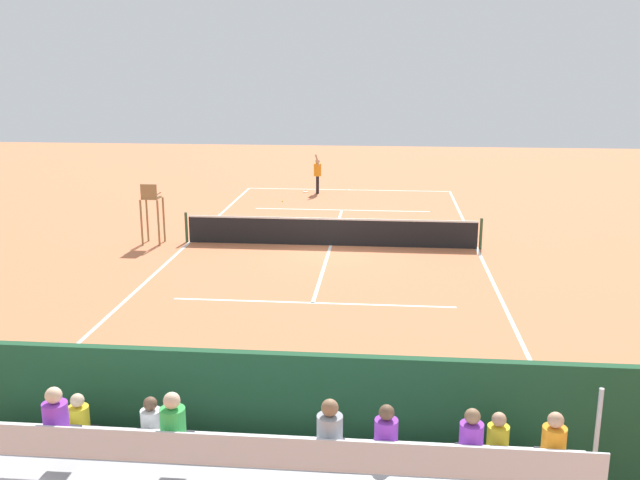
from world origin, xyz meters
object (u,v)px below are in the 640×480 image
at_px(umpire_chair, 151,207).
at_px(tennis_player, 318,172).
at_px(tennis_racket, 306,192).
at_px(tennis_ball_near, 282,201).
at_px(bleacher_stand, 249,466).
at_px(tennis_net, 331,231).
at_px(courtside_bench, 414,423).
at_px(equipment_bag, 295,443).

relative_size(umpire_chair, tennis_player, 1.11).
distance_m(umpire_chair, tennis_player, 11.33).
distance_m(tennis_racket, tennis_ball_near, 2.73).
xyz_separation_m(bleacher_stand, umpire_chair, (6.32, -15.01, 0.35)).
bearing_deg(tennis_player, tennis_net, 98.19).
distance_m(bleacher_stand, courtside_bench, 3.11).
relative_size(tennis_net, umpire_chair, 4.81).
xyz_separation_m(courtside_bench, tennis_player, (3.81, -23.20, 0.46)).
distance_m(courtside_bench, tennis_racket, 23.95).
relative_size(courtside_bench, tennis_racket, 3.14).
xyz_separation_m(courtside_bench, tennis_ball_near, (5.20, -20.91, -0.53)).
xyz_separation_m(tennis_player, tennis_ball_near, (1.38, 2.29, -0.98)).
height_order(equipment_bag, tennis_ball_near, equipment_bag).
bearing_deg(equipment_bag, tennis_ball_near, -81.12).
height_order(umpire_chair, tennis_racket, umpire_chair).
bearing_deg(tennis_ball_near, umpire_chair, 67.02).
bearing_deg(tennis_racket, bleacher_stand, 94.84).
relative_size(umpire_chair, courtside_bench, 1.19).
relative_size(bleacher_stand, courtside_bench, 5.03).
distance_m(tennis_net, courtside_bench, 13.48).
relative_size(equipment_bag, tennis_ball_near, 13.64).
xyz_separation_m(bleacher_stand, tennis_player, (1.55, -25.29, 0.05)).
distance_m(equipment_bag, tennis_player, 23.42).
bearing_deg(tennis_racket, tennis_net, 101.29).
bearing_deg(tennis_racket, tennis_player, 151.57).
xyz_separation_m(tennis_net, umpire_chair, (6.20, 0.35, 0.81)).
relative_size(courtside_bench, equipment_bag, 2.00).
bearing_deg(umpire_chair, equipment_bag, 117.09).
height_order(equipment_bag, tennis_racket, equipment_bag).
bearing_deg(equipment_bag, umpire_chair, -62.91).
distance_m(equipment_bag, tennis_racket, 23.80).
bearing_deg(courtside_bench, equipment_bag, 3.85).
distance_m(courtside_bench, tennis_player, 23.51).
bearing_deg(tennis_ball_near, courtside_bench, 103.95).
height_order(umpire_chair, tennis_ball_near, umpire_chair).
bearing_deg(equipment_bag, bleacher_stand, 79.70).
bearing_deg(courtside_bench, umpire_chair, -56.40).
bearing_deg(tennis_net, tennis_racket, -78.71).
height_order(tennis_net, tennis_racket, tennis_net).
bearing_deg(bleacher_stand, courtside_bench, -137.26).
distance_m(bleacher_stand, tennis_racket, 25.73).
distance_m(tennis_player, tennis_ball_near, 2.85).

